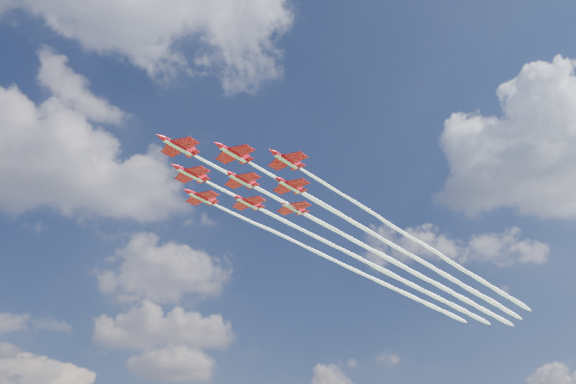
# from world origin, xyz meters

# --- Properties ---
(jet_lead) EXTENTS (139.79, 80.32, 2.99)m
(jet_lead) POSITION_xyz_m (44.94, 22.22, 75.75)
(jet_lead) COLOR red
(jet_row2_port) EXTENTS (139.79, 80.32, 2.99)m
(jet_row2_port) POSITION_xyz_m (58.07, 20.63, 75.75)
(jet_row2_port) COLOR red
(jet_row2_starb) EXTENTS (139.79, 80.32, 2.99)m
(jet_row2_starb) POSITION_xyz_m (50.47, 34.23, 75.75)
(jet_row2_starb) COLOR red
(jet_row3_port) EXTENTS (139.79, 80.32, 2.99)m
(jet_row3_port) POSITION_xyz_m (71.19, 19.04, 75.75)
(jet_row3_port) COLOR red
(jet_row3_centre) EXTENTS (139.79, 80.32, 2.99)m
(jet_row3_centre) POSITION_xyz_m (63.59, 32.64, 75.75)
(jet_row3_centre) COLOR red
(jet_row3_starb) EXTENTS (139.79, 80.32, 2.99)m
(jet_row3_starb) POSITION_xyz_m (55.99, 46.24, 75.75)
(jet_row3_starb) COLOR red
(jet_row4_port) EXTENTS (139.79, 80.32, 2.99)m
(jet_row4_port) POSITION_xyz_m (76.71, 31.05, 75.75)
(jet_row4_port) COLOR red
(jet_row4_starb) EXTENTS (139.79, 80.32, 2.99)m
(jet_row4_starb) POSITION_xyz_m (69.11, 44.65, 75.75)
(jet_row4_starb) COLOR red
(jet_tail) EXTENTS (139.79, 80.32, 2.99)m
(jet_tail) POSITION_xyz_m (82.24, 43.06, 75.75)
(jet_tail) COLOR red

